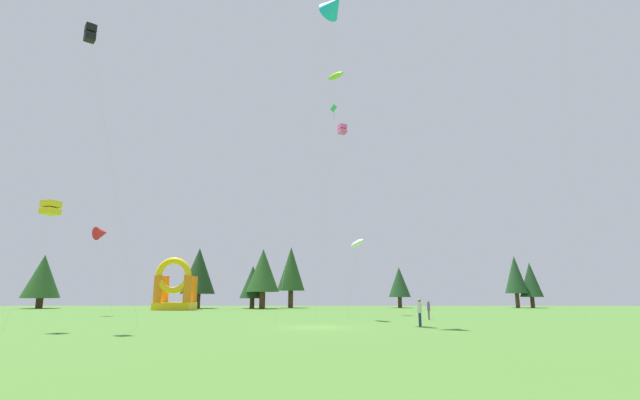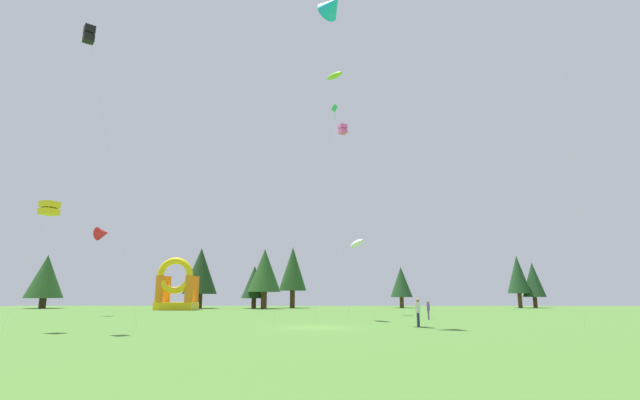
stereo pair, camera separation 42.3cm
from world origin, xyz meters
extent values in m
plane|color=#47752D|center=(0.00, 0.00, 0.00)|extent=(120.00, 120.00, 0.00)
pyramid|color=green|center=(1.92, 28.78, 27.66)|extent=(0.79, 0.74, 0.92)
cylinder|color=green|center=(1.87, 28.73, 26.86)|extent=(0.04, 0.04, 1.60)
cylinder|color=silver|center=(2.10, 24.39, 13.83)|extent=(0.46, 8.68, 27.66)
cone|color=#19B7CC|center=(1.21, 2.57, 25.57)|extent=(2.71, 2.77, 2.21)
cylinder|color=silver|center=(-0.85, 1.15, 12.78)|extent=(4.14, 2.84, 25.57)
cube|color=yellow|center=(-16.55, -3.48, 7.14)|extent=(1.11, 1.11, 0.38)
cube|color=yellow|center=(-16.55, -3.48, 7.60)|extent=(1.11, 1.11, 0.38)
cylinder|color=silver|center=(-17.81, -3.04, 3.68)|extent=(2.55, 0.90, 7.37)
ellipsoid|color=white|center=(3.26, 8.30, 6.45)|extent=(1.62, 2.61, 1.09)
cylinder|color=silver|center=(2.89, 9.60, 3.23)|extent=(0.74, 2.62, 6.46)
cone|color=red|center=(-23.52, 17.42, 8.60)|extent=(2.00, 2.03, 1.64)
cylinder|color=silver|center=(-22.18, 16.65, 4.30)|extent=(2.70, 1.56, 8.61)
cube|color=black|center=(-15.97, -2.37, 19.69)|extent=(0.96, 0.96, 0.54)
cube|color=black|center=(-15.97, -2.37, 20.34)|extent=(0.96, 0.96, 0.54)
cylinder|color=silver|center=(-14.07, -0.84, 10.01)|extent=(3.80, 3.09, 20.02)
cube|color=#EA599E|center=(2.67, 21.21, 21.49)|extent=(1.15, 1.15, 0.50)
cube|color=#EA599E|center=(2.67, 21.21, 22.09)|extent=(1.15, 1.15, 0.50)
cylinder|color=silver|center=(4.04, 18.13, 10.89)|extent=(2.75, 6.16, 21.79)
cylinder|color=silver|center=(17.06, -1.91, 13.35)|extent=(1.91, 5.75, 26.71)
ellipsoid|color=#8CD826|center=(1.36, 3.91, 19.94)|extent=(1.80, 2.32, 1.01)
cylinder|color=silver|center=(0.56, 5.35, 9.97)|extent=(1.63, 2.89, 19.95)
cylinder|color=#724C8C|center=(9.47, 9.54, 0.38)|extent=(0.12, 0.12, 0.75)
cylinder|color=#724C8C|center=(9.45, 9.69, 0.38)|extent=(0.12, 0.12, 0.75)
cylinder|color=#724C8C|center=(9.46, 9.62, 1.05)|extent=(0.29, 0.29, 0.60)
sphere|color=brown|center=(9.46, 9.62, 1.45)|extent=(0.20, 0.20, 0.20)
cylinder|color=navy|center=(6.83, 0.89, 0.45)|extent=(0.18, 0.18, 0.90)
cylinder|color=navy|center=(6.92, 1.04, 0.45)|extent=(0.18, 0.18, 0.90)
cylinder|color=silver|center=(6.87, 0.96, 1.25)|extent=(0.44, 0.44, 0.71)
sphere|color=#9E704C|center=(6.87, 0.96, 1.73)|extent=(0.24, 0.24, 0.24)
cube|color=yellow|center=(-20.75, 35.06, 0.53)|extent=(5.30, 4.05, 1.05)
cylinder|color=orange|center=(-22.83, 33.60, 2.91)|extent=(1.14, 1.14, 3.72)
cylinder|color=orange|center=(-18.67, 33.60, 2.91)|extent=(1.14, 1.14, 3.72)
cylinder|color=orange|center=(-22.83, 36.52, 2.91)|extent=(1.14, 1.14, 3.72)
cylinder|color=orange|center=(-18.67, 36.52, 2.91)|extent=(1.14, 1.14, 3.72)
torus|color=yellow|center=(-20.75, 33.60, 4.77)|extent=(5.07, 0.91, 5.07)
cylinder|color=#4C331E|center=(-44.17, 41.70, 0.79)|extent=(1.02, 1.02, 1.59)
cone|color=#234C1E|center=(-44.17, 41.70, 5.00)|extent=(5.65, 5.65, 6.82)
cylinder|color=#4C331E|center=(-19.54, 42.15, 1.12)|extent=(0.98, 0.98, 2.23)
cone|color=#193819|center=(-19.54, 42.15, 5.85)|extent=(5.42, 5.42, 7.24)
cylinder|color=#4C331E|center=(-10.87, 42.30, 0.79)|extent=(0.73, 0.73, 1.57)
cone|color=#1E4221|center=(-10.87, 42.30, 4.11)|extent=(4.03, 4.03, 5.07)
cylinder|color=#4C331E|center=(-9.03, 40.37, 1.27)|extent=(0.91, 0.91, 2.54)
cone|color=#234C1E|center=(-9.03, 40.37, 5.85)|extent=(5.08, 5.08, 6.63)
cylinder|color=#4C331E|center=(-4.98, 45.13, 1.39)|extent=(0.82, 0.82, 2.78)
cone|color=#234C1E|center=(-4.98, 45.13, 6.36)|extent=(4.54, 4.54, 7.16)
cylinder|color=#4C331E|center=(13.02, 45.79, 0.87)|extent=(0.66, 0.66, 1.73)
cone|color=#1E4221|center=(13.02, 45.79, 4.20)|extent=(3.64, 3.64, 4.93)
cylinder|color=#4C331E|center=(32.31, 45.57, 1.17)|extent=(0.65, 0.65, 2.35)
cone|color=#1E4221|center=(32.31, 45.57, 5.42)|extent=(3.59, 3.59, 6.14)
cylinder|color=#4C331E|center=(34.87, 45.82, 0.88)|extent=(0.65, 0.65, 1.75)
cone|color=#1E4221|center=(34.87, 45.82, 4.58)|extent=(3.60, 3.60, 5.65)
camera|label=1|loc=(0.25, -30.86, 2.11)|focal=25.46mm
camera|label=2|loc=(0.67, -30.85, 2.11)|focal=25.46mm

